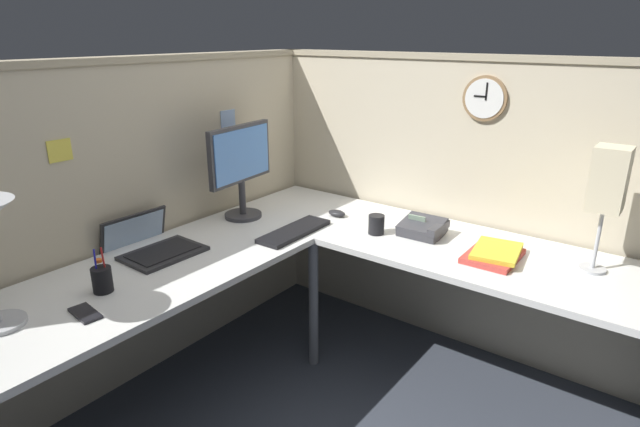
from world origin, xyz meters
TOP-DOWN VIEW (x-y plane):
  - ground_plane at (0.00, 0.00)m, footprint 6.80×6.80m
  - cubicle_wall_back at (-0.36, 0.87)m, footprint 2.57×0.12m
  - cubicle_wall_right at (0.87, -0.27)m, footprint 0.12×2.37m
  - desk at (-0.15, -0.05)m, footprint 2.35×2.15m
  - monitor at (0.16, 0.64)m, footprint 0.46×0.20m
  - laptop at (-0.42, 0.66)m, footprint 0.35×0.39m
  - keyboard at (0.14, 0.26)m, footprint 0.43×0.15m
  - computer_mouse at (0.47, 0.24)m, footprint 0.06×0.10m
  - pen_cup at (-0.78, 0.46)m, footprint 0.08×0.08m
  - cell_phone at (-0.92, 0.35)m, footprint 0.08×0.15m
  - office_phone at (0.50, -0.27)m, footprint 0.19×0.21m
  - book_stack at (0.43, -0.64)m, footprint 0.30×0.23m
  - desk_lamp_paper at (0.56, -1.02)m, footprint 0.13×0.13m
  - coffee_mug at (0.38, -0.07)m, footprint 0.08×0.08m
  - wall_clock at (0.82, -0.40)m, footprint 0.04×0.22m
  - pinned_note_leftmost at (0.15, 0.82)m, footprint 0.08×0.00m
  - pinned_note_middle at (0.25, 0.82)m, footprint 0.10×0.00m
  - pinned_note_rightmost at (-0.69, 0.82)m, footprint 0.10×0.00m

SIDE VIEW (x-z plane):
  - ground_plane at x=0.00m, z-range 0.00..0.00m
  - desk at x=-0.15m, z-range 0.27..1.00m
  - cell_phone at x=-0.92m, z-range 0.73..0.74m
  - keyboard at x=0.14m, z-range 0.73..0.75m
  - computer_mouse at x=0.47m, z-range 0.73..0.76m
  - book_stack at x=0.43m, z-range 0.73..0.77m
  - laptop at x=-0.42m, z-range 0.65..0.86m
  - office_phone at x=0.50m, z-range 0.71..0.82m
  - coffee_mug at x=0.38m, z-range 0.73..0.83m
  - pen_cup at x=-0.78m, z-range 0.69..0.87m
  - cubicle_wall_back at x=-0.36m, z-range 0.00..1.58m
  - cubicle_wall_right at x=0.87m, z-range 0.00..1.58m
  - monitor at x=0.16m, z-range 0.77..1.27m
  - pinned_note_leftmost at x=0.15m, z-range 0.99..1.09m
  - desk_lamp_paper at x=0.56m, z-range 0.85..1.38m
  - pinned_note_rightmost at x=-0.69m, z-range 1.18..1.27m
  - pinned_note_middle at x=0.25m, z-range 1.18..1.28m
  - wall_clock at x=0.82m, z-range 1.27..1.49m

